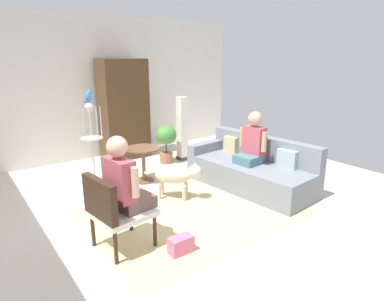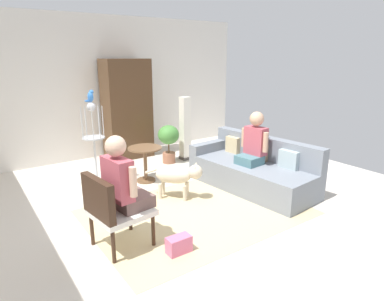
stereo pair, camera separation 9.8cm
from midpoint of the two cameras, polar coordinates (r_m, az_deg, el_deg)
name	(u,v)px [view 1 (the left image)]	position (r m, az deg, el deg)	size (l,w,h in m)	color
ground_plane	(183,208)	(4.88, -2.09, -9.68)	(7.53, 7.53, 0.00)	beige
back_wall	(94,88)	(7.31, -16.69, 10.04)	(6.86, 0.12, 2.88)	silver
area_rug	(197,212)	(4.75, 0.24, -10.36)	(2.87, 2.09, 0.01)	#C6B284
couch	(251,170)	(5.61, 9.48, -3.21)	(1.09, 2.17, 0.81)	slate
armchair	(113,208)	(3.80, -14.02, -9.42)	(0.68, 0.66, 0.88)	#382316
person_on_couch	(253,142)	(5.44, 9.73, 1.49)	(0.44, 0.51, 0.83)	#477079
person_on_armchair	(123,181)	(3.76, -12.28, -5.06)	(0.50, 0.57, 0.85)	brown
round_end_table	(143,159)	(5.77, -8.71, -1.39)	(0.57, 0.57, 0.61)	brown
dog	(177,175)	(5.05, -3.09, -4.25)	(0.66, 0.69, 0.58)	beige
bird_cage_stand	(92,148)	(5.72, -17.00, 0.45)	(0.36, 0.36, 1.39)	silver
parrot	(88,97)	(5.57, -17.66, 8.71)	(0.17, 0.10, 0.19)	blue
potted_plant	(166,139)	(6.71, -4.85, 1.99)	(0.42, 0.42, 0.77)	#996047
column_lamp	(182,129)	(6.89, -2.05, 3.65)	(0.20, 0.20, 1.30)	#4C4742
armoire_cabinet	(124,110)	(7.15, -11.88, 6.81)	(0.93, 0.56, 2.03)	#4C331E
handbag	(181,245)	(3.84, -2.65, -15.69)	(0.27, 0.15, 0.19)	#D8668C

